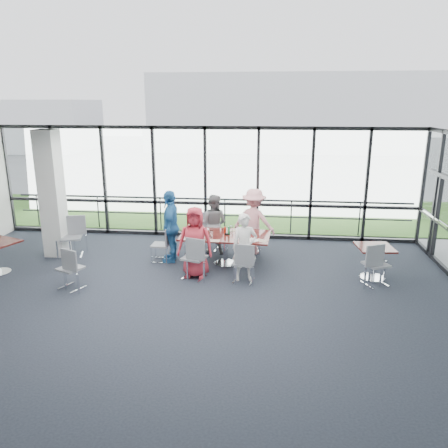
# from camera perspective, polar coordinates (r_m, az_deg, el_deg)

# --- Properties ---
(floor) EXTENTS (12.00, 10.00, 0.02)m
(floor) POSITION_cam_1_polar(r_m,az_deg,el_deg) (8.39, -7.49, -11.76)
(floor) COLOR black
(floor) RESTS_ON ground
(ceiling) EXTENTS (12.00, 10.00, 0.04)m
(ceiling) POSITION_cam_1_polar(r_m,az_deg,el_deg) (7.49, -8.38, 10.62)
(ceiling) COLOR white
(ceiling) RESTS_ON ground
(curtain_wall_back) EXTENTS (12.00, 0.10, 3.20)m
(curtain_wall_back) POSITION_cam_1_polar(r_m,az_deg,el_deg) (12.57, -2.45, 5.40)
(curtain_wall_back) COLOR white
(curtain_wall_back) RESTS_ON ground
(exit_door) EXTENTS (0.12, 1.60, 2.10)m
(exit_door) POSITION_cam_1_polar(r_m,az_deg,el_deg) (12.06, 26.06, 0.68)
(exit_door) COLOR black
(exit_door) RESTS_ON ground
(structural_column) EXTENTS (0.50, 0.50, 3.20)m
(structural_column) POSITION_cam_1_polar(r_m,az_deg,el_deg) (11.81, -21.56, 3.64)
(structural_column) COLOR silver
(structural_column) RESTS_ON ground
(apron) EXTENTS (80.00, 70.00, 0.02)m
(apron) POSITION_cam_1_polar(r_m,az_deg,el_deg) (17.75, 0.01, 3.12)
(apron) COLOR slate
(apron) RESTS_ON ground
(grass_strip) EXTENTS (80.00, 5.00, 0.01)m
(grass_strip) POSITION_cam_1_polar(r_m,az_deg,el_deg) (15.81, -0.77, 1.66)
(grass_strip) COLOR #295B1F
(grass_strip) RESTS_ON ground
(hangar_main) EXTENTS (24.00, 10.00, 6.00)m
(hangar_main) POSITION_cam_1_polar(r_m,az_deg,el_deg) (39.29, 9.59, 14.24)
(hangar_main) COLOR silver
(hangar_main) RESTS_ON ground
(hangar_aux) EXTENTS (10.00, 6.00, 4.00)m
(hangar_aux) POSITION_cam_1_polar(r_m,az_deg,el_deg) (40.48, -23.75, 11.78)
(hangar_aux) COLOR silver
(hangar_aux) RESTS_ON ground
(guard_rail) EXTENTS (12.00, 0.06, 0.06)m
(guard_rail) POSITION_cam_1_polar(r_m,az_deg,el_deg) (13.38, -2.01, 1.22)
(guard_rail) COLOR #2D2D33
(guard_rail) RESTS_ON ground
(main_table) EXTENTS (2.20, 1.29, 0.75)m
(main_table) POSITION_cam_1_polar(r_m,az_deg,el_deg) (10.55, 0.18, -1.96)
(main_table) COLOR #350A0A
(main_table) RESTS_ON ground
(side_table_right) EXTENTS (0.84, 0.84, 0.75)m
(side_table_right) POSITION_cam_1_polar(r_m,az_deg,el_deg) (10.27, 19.05, -3.51)
(side_table_right) COLOR #350A0A
(side_table_right) RESTS_ON ground
(diner_near_left) EXTENTS (0.80, 0.53, 1.62)m
(diner_near_left) POSITION_cam_1_polar(r_m,az_deg,el_deg) (9.78, -3.79, -2.39)
(diner_near_left) COLOR #B72A37
(diner_near_left) RESTS_ON ground
(diner_near_right) EXTENTS (0.62, 0.50, 1.51)m
(diner_near_right) POSITION_cam_1_polar(r_m,az_deg,el_deg) (9.60, 2.71, -3.08)
(diner_near_right) COLOR silver
(diner_near_right) RESTS_ON ground
(diner_far_left) EXTENTS (0.83, 0.61, 1.55)m
(diner_far_left) POSITION_cam_1_polar(r_m,az_deg,el_deg) (11.38, -1.40, 0.05)
(diner_far_left) COLOR slate
(diner_far_left) RESTS_ON ground
(diner_far_right) EXTENTS (1.22, 0.86, 1.71)m
(diner_far_right) POSITION_cam_1_polar(r_m,az_deg,el_deg) (11.30, 3.91, 0.33)
(diner_far_right) COLOR pink
(diner_far_right) RESTS_ON ground
(diner_end) EXTENTS (0.67, 1.10, 1.79)m
(diner_end) POSITION_cam_1_polar(r_m,az_deg,el_deg) (10.78, -6.96, -0.28)
(diner_end) COLOR #2666A4
(diner_end) RESTS_ON ground
(chair_main_nl) EXTENTS (0.60, 0.60, 0.97)m
(chair_main_nl) POSITION_cam_1_polar(r_m,az_deg,el_deg) (9.78, -3.91, -4.41)
(chair_main_nl) COLOR gray
(chair_main_nl) RESTS_ON ground
(chair_main_nr) EXTENTS (0.51, 0.51, 0.90)m
(chair_main_nr) POSITION_cam_1_polar(r_m,az_deg,el_deg) (9.58, 2.57, -5.05)
(chair_main_nr) COLOR gray
(chair_main_nr) RESTS_ON ground
(chair_main_fl) EXTENTS (0.52, 0.52, 0.94)m
(chair_main_fl) POSITION_cam_1_polar(r_m,az_deg,el_deg) (11.67, -1.94, -1.12)
(chair_main_fl) COLOR gray
(chair_main_fl) RESTS_ON ground
(chair_main_fr) EXTENTS (0.54, 0.54, 0.89)m
(chair_main_fr) POSITION_cam_1_polar(r_m,az_deg,el_deg) (11.48, 3.53, -1.55)
(chair_main_fr) COLOR gray
(chair_main_fr) RESTS_ON ground
(chair_main_end) EXTENTS (0.43, 0.43, 0.85)m
(chair_main_end) POSITION_cam_1_polar(r_m,az_deg,el_deg) (10.93, -8.29, -2.70)
(chair_main_end) COLOR gray
(chair_main_end) RESTS_ON ground
(chair_spare_la) EXTENTS (0.59, 0.59, 0.91)m
(chair_spare_la) POSITION_cam_1_polar(r_m,az_deg,el_deg) (9.78, -19.41, -5.48)
(chair_spare_la) COLOR gray
(chair_spare_la) RESTS_ON ground
(chair_spare_lb) EXTENTS (0.61, 0.61, 1.00)m
(chair_spare_lb) POSITION_cam_1_polar(r_m,az_deg,el_deg) (11.78, -19.31, -1.69)
(chair_spare_lb) COLOR gray
(chair_spare_lb) RESTS_ON ground
(chair_spare_r) EXTENTS (0.61, 0.61, 0.94)m
(chair_spare_r) POSITION_cam_1_polar(r_m,az_deg,el_deg) (9.97, 19.25, -4.99)
(chair_spare_r) COLOR gray
(chair_spare_r) RESTS_ON ground
(plate_nl) EXTENTS (0.27, 0.27, 0.01)m
(plate_nl) POSITION_cam_1_polar(r_m,az_deg,el_deg) (10.29, -3.37, -1.77)
(plate_nl) COLOR white
(plate_nl) RESTS_ON main_table
(plate_nr) EXTENTS (0.28, 0.28, 0.01)m
(plate_nr) POSITION_cam_1_polar(r_m,az_deg,el_deg) (10.08, 3.70, -2.15)
(plate_nr) COLOR white
(plate_nr) RESTS_ON main_table
(plate_fl) EXTENTS (0.25, 0.25, 0.01)m
(plate_fl) POSITION_cam_1_polar(r_m,az_deg,el_deg) (10.94, -2.60, -0.69)
(plate_fl) COLOR white
(plate_fl) RESTS_ON main_table
(plate_fr) EXTENTS (0.27, 0.27, 0.01)m
(plate_fr) POSITION_cam_1_polar(r_m,az_deg,el_deg) (10.78, 2.98, -0.95)
(plate_fr) COLOR white
(plate_fr) RESTS_ON main_table
(plate_end) EXTENTS (0.27, 0.27, 0.01)m
(plate_end) POSITION_cam_1_polar(r_m,az_deg,el_deg) (10.71, -4.45, -1.09)
(plate_end) COLOR white
(plate_end) RESTS_ON main_table
(tumbler_a) EXTENTS (0.08, 0.08, 0.15)m
(tumbler_a) POSITION_cam_1_polar(r_m,az_deg,el_deg) (10.33, -1.69, -1.30)
(tumbler_a) COLOR white
(tumbler_a) RESTS_ON main_table
(tumbler_b) EXTENTS (0.07, 0.07, 0.14)m
(tumbler_b) POSITION_cam_1_polar(r_m,az_deg,el_deg) (10.26, 1.67, -1.44)
(tumbler_b) COLOR white
(tumbler_b) RESTS_ON main_table
(tumbler_c) EXTENTS (0.08, 0.08, 0.15)m
(tumbler_c) POSITION_cam_1_polar(r_m,az_deg,el_deg) (10.73, 0.94, -0.63)
(tumbler_c) COLOR white
(tumbler_c) RESTS_ON main_table
(tumbler_d) EXTENTS (0.07, 0.07, 0.14)m
(tumbler_d) POSITION_cam_1_polar(r_m,az_deg,el_deg) (10.44, -3.76, -1.17)
(tumbler_d) COLOR white
(tumbler_d) RESTS_ON main_table
(menu_a) EXTENTS (0.28, 0.20, 0.00)m
(menu_a) POSITION_cam_1_polar(r_m,az_deg,el_deg) (10.06, -1.36, -2.19)
(menu_a) COLOR beige
(menu_a) RESTS_ON main_table
(menu_b) EXTENTS (0.34, 0.32, 0.00)m
(menu_b) POSITION_cam_1_polar(r_m,az_deg,el_deg) (10.10, 4.88, -2.17)
(menu_b) COLOR beige
(menu_b) RESTS_ON main_table
(menu_c) EXTENTS (0.35, 0.30, 0.00)m
(menu_c) POSITION_cam_1_polar(r_m,az_deg,el_deg) (10.87, 1.55, -0.83)
(menu_c) COLOR beige
(menu_c) RESTS_ON main_table
(condiment_caddy) EXTENTS (0.10, 0.07, 0.04)m
(condiment_caddy) POSITION_cam_1_polar(r_m,az_deg,el_deg) (10.51, 0.38, -1.31)
(condiment_caddy) COLOR black
(condiment_caddy) RESTS_ON main_table
(ketchup_bottle) EXTENTS (0.06, 0.06, 0.18)m
(ketchup_bottle) POSITION_cam_1_polar(r_m,az_deg,el_deg) (10.54, 0.14, -0.85)
(ketchup_bottle) COLOR #A41909
(ketchup_bottle) RESTS_ON main_table
(green_bottle) EXTENTS (0.05, 0.05, 0.20)m
(green_bottle) POSITION_cam_1_polar(r_m,az_deg,el_deg) (10.48, 0.61, -0.89)
(green_bottle) COLOR #1C7F3F
(green_bottle) RESTS_ON main_table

